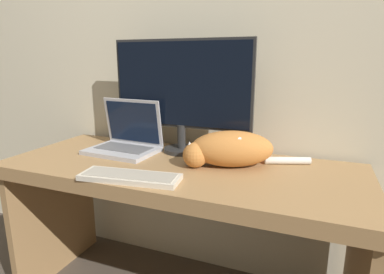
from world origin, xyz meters
name	(u,v)px	position (x,y,z in m)	size (l,w,h in m)	color
wall_back	(208,28)	(0.00, 0.68, 1.30)	(6.40, 0.06, 2.60)	beige
desk	(179,194)	(0.00, 0.31, 0.56)	(1.55, 0.62, 0.70)	#A37A4C
monitor	(181,90)	(-0.07, 0.50, 1.01)	(0.69, 0.17, 0.54)	#282828
laptop	(126,141)	(-0.33, 0.40, 0.75)	(0.34, 0.26, 0.25)	#B7B7BC
external_keyboard	(130,177)	(-0.10, 0.08, 0.71)	(0.40, 0.17, 0.02)	beige
cat	(229,148)	(0.21, 0.37, 0.78)	(0.51, 0.30, 0.15)	#C67A38
small_toy	(265,156)	(0.34, 0.51, 0.72)	(0.04, 0.04, 0.04)	red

